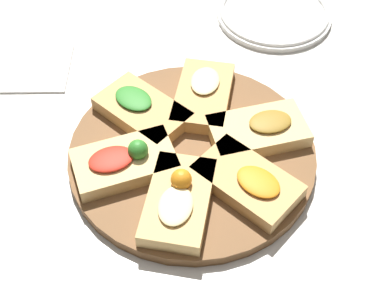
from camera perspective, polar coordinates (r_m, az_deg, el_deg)
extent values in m
plane|color=beige|center=(0.80, 0.00, -1.34)|extent=(3.00, 3.00, 0.00)
cylinder|color=brown|center=(0.80, 0.00, -0.95)|extent=(0.37, 0.37, 0.02)
cube|color=#DBB775|center=(0.80, 7.05, 1.40)|extent=(0.15, 0.16, 0.02)
ellipsoid|color=olive|center=(0.80, 8.36, 2.39)|extent=(0.07, 0.08, 0.01)
cube|color=tan|center=(0.85, 1.20, 5.17)|extent=(0.16, 0.11, 0.02)
ellipsoid|color=beige|center=(0.85, 1.41, 6.75)|extent=(0.07, 0.06, 0.01)
cube|color=tan|center=(0.83, -5.31, 3.54)|extent=(0.13, 0.16, 0.02)
ellipsoid|color=#2D7A28|center=(0.83, -6.27, 4.87)|extent=(0.06, 0.08, 0.01)
cube|color=#DBB775|center=(0.77, -7.20, -1.97)|extent=(0.16, 0.16, 0.02)
ellipsoid|color=red|center=(0.75, -8.62, -1.58)|extent=(0.08, 0.08, 0.01)
sphere|color=#2D7A28|center=(0.75, -5.79, -0.59)|extent=(0.03, 0.03, 0.03)
cube|color=tan|center=(0.72, -1.46, -6.10)|extent=(0.16, 0.11, 0.02)
ellipsoid|color=beige|center=(0.70, -1.77, -6.57)|extent=(0.07, 0.06, 0.01)
sphere|color=orange|center=(0.72, -1.15, -3.79)|extent=(0.03, 0.03, 0.03)
cube|color=tan|center=(0.74, 5.89, -4.00)|extent=(0.13, 0.16, 0.02)
ellipsoid|color=orange|center=(0.73, 7.10, -4.01)|extent=(0.07, 0.08, 0.01)
cylinder|color=white|center=(1.07, 8.73, 13.51)|extent=(0.22, 0.22, 0.01)
torus|color=white|center=(1.06, 8.78, 13.81)|extent=(0.21, 0.21, 0.01)
cube|color=white|center=(0.98, -16.09, 8.00)|extent=(0.16, 0.15, 0.01)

